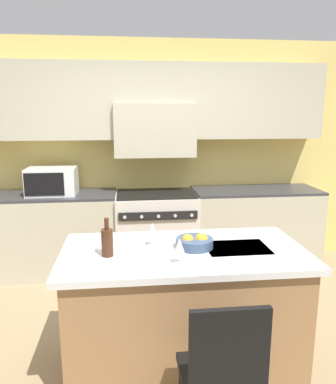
{
  "coord_description": "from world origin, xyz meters",
  "views": [
    {
      "loc": [
        -0.33,
        -2.49,
        1.86
      ],
      "look_at": [
        0.03,
        0.7,
        1.17
      ],
      "focal_mm": 35.0,
      "sensor_mm": 36.0,
      "label": 1
    }
  ],
  "objects_px": {
    "wine_glass_far": "(152,230)",
    "microwave": "(52,181)",
    "range_stove": "(156,231)",
    "island_chair": "(223,372)",
    "wine_glass_near": "(179,246)",
    "fruit_bowl": "(195,242)",
    "wine_bottle": "(107,242)"
  },
  "relations": [
    {
      "from": "microwave",
      "to": "wine_glass_near",
      "type": "height_order",
      "value": "microwave"
    },
    {
      "from": "range_stove",
      "to": "wine_glass_far",
      "type": "xyz_separation_m",
      "value": [
        -0.16,
        -1.69,
        0.57
      ]
    },
    {
      "from": "microwave",
      "to": "range_stove",
      "type": "bearing_deg",
      "value": -0.91
    },
    {
      "from": "wine_bottle",
      "to": "wine_glass_near",
      "type": "xyz_separation_m",
      "value": [
        0.46,
        -0.18,
        0.01
      ]
    },
    {
      "from": "island_chair",
      "to": "wine_glass_far",
      "type": "relative_size",
      "value": 5.66
    },
    {
      "from": "range_stove",
      "to": "wine_bottle",
      "type": "distance_m",
      "value": 2.0
    },
    {
      "from": "island_chair",
      "to": "fruit_bowl",
      "type": "height_order",
      "value": "fruit_bowl"
    },
    {
      "from": "island_chair",
      "to": "wine_glass_far",
      "type": "distance_m",
      "value": 1.06
    },
    {
      "from": "wine_glass_near",
      "to": "range_stove",
      "type": "bearing_deg",
      "value": 89.67
    },
    {
      "from": "wine_bottle",
      "to": "fruit_bowl",
      "type": "distance_m",
      "value": 0.62
    },
    {
      "from": "range_stove",
      "to": "wine_bottle",
      "type": "height_order",
      "value": "wine_bottle"
    },
    {
      "from": "range_stove",
      "to": "island_chair",
      "type": "bearing_deg",
      "value": -86.78
    },
    {
      "from": "range_stove",
      "to": "wine_glass_far",
      "type": "distance_m",
      "value": 1.79
    },
    {
      "from": "microwave",
      "to": "wine_glass_far",
      "type": "xyz_separation_m",
      "value": [
        1.01,
        -1.71,
        -0.07
      ]
    },
    {
      "from": "wine_bottle",
      "to": "wine_glass_near",
      "type": "bearing_deg",
      "value": -21.0
    },
    {
      "from": "range_stove",
      "to": "microwave",
      "type": "height_order",
      "value": "microwave"
    },
    {
      "from": "range_stove",
      "to": "microwave",
      "type": "xyz_separation_m",
      "value": [
        -1.17,
        0.02,
        0.63
      ]
    },
    {
      "from": "wine_glass_near",
      "to": "wine_glass_far",
      "type": "bearing_deg",
      "value": 113.1
    },
    {
      "from": "wine_glass_far",
      "to": "fruit_bowl",
      "type": "bearing_deg",
      "value": -14.79
    },
    {
      "from": "range_stove",
      "to": "fruit_bowl",
      "type": "height_order",
      "value": "fruit_bowl"
    },
    {
      "from": "fruit_bowl",
      "to": "wine_glass_far",
      "type": "bearing_deg",
      "value": 165.21
    },
    {
      "from": "range_stove",
      "to": "wine_bottle",
      "type": "bearing_deg",
      "value": -104.16
    },
    {
      "from": "island_chair",
      "to": "wine_glass_near",
      "type": "bearing_deg",
      "value": 106.29
    },
    {
      "from": "island_chair",
      "to": "fruit_bowl",
      "type": "relative_size",
      "value": 3.62
    },
    {
      "from": "fruit_bowl",
      "to": "island_chair",
      "type": "bearing_deg",
      "value": -89.37
    },
    {
      "from": "wine_glass_far",
      "to": "fruit_bowl",
      "type": "xyz_separation_m",
      "value": [
        0.29,
        -0.08,
        -0.07
      ]
    },
    {
      "from": "wine_glass_far",
      "to": "microwave",
      "type": "bearing_deg",
      "value": 120.53
    },
    {
      "from": "microwave",
      "to": "wine_glass_near",
      "type": "xyz_separation_m",
      "value": [
        1.16,
        -2.06,
        -0.07
      ]
    },
    {
      "from": "microwave",
      "to": "wine_glass_near",
      "type": "bearing_deg",
      "value": -60.65
    },
    {
      "from": "wine_bottle",
      "to": "wine_glass_near",
      "type": "distance_m",
      "value": 0.49
    },
    {
      "from": "wine_glass_near",
      "to": "fruit_bowl",
      "type": "xyz_separation_m",
      "value": [
        0.15,
        0.27,
        -0.07
      ]
    },
    {
      "from": "island_chair",
      "to": "range_stove",
      "type": "bearing_deg",
      "value": 93.22
    }
  ]
}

